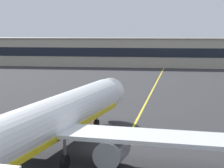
% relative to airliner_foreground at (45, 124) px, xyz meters
% --- Properties ---
extents(taxiway_centreline, '(1.75, 180.00, 0.01)m').
position_rel_airliner_foreground_xyz_m(taxiway_centreline, '(5.97, 15.42, -3.37)').
color(taxiway_centreline, yellow).
rests_on(taxiway_centreline, ground).
extents(airliner_foreground, '(32.34, 41.50, 11.65)m').
position_rel_airliner_foreground_xyz_m(airliner_foreground, '(0.00, 0.00, 0.00)').
color(airliner_foreground, white).
rests_on(airliner_foreground, ground).
extents(safety_cone_by_nose_gear, '(0.44, 0.44, 0.55)m').
position_rel_airliner_foreground_xyz_m(safety_cone_by_nose_gear, '(0.93, 16.44, -3.11)').
color(safety_cone_by_nose_gear, orange).
rests_on(safety_cone_by_nose_gear, ground).
extents(terminal_building, '(162.51, 12.40, 9.17)m').
position_rel_airliner_foreground_xyz_m(terminal_building, '(11.01, 107.02, 1.22)').
color(terminal_building, '#B2A893').
rests_on(terminal_building, ground).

